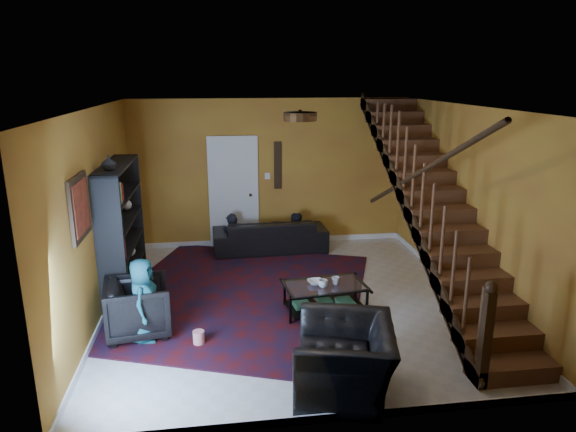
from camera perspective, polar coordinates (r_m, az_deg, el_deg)
name	(u,v)px	position (r m, az deg, el deg)	size (l,w,h in m)	color
floor	(290,301)	(7.63, 0.25, -9.48)	(5.50, 5.50, 0.00)	beige
room	(201,270)	(8.78, -9.68, -5.92)	(5.50, 5.50, 5.50)	gold
staircase	(435,204)	(7.74, 16.02, 1.25)	(0.95, 5.02, 3.18)	brown
bookshelf	(123,234)	(7.91, -17.91, -1.86)	(0.35, 1.80, 2.00)	black
door	(234,194)	(9.83, -6.06, 2.47)	(0.82, 0.05, 2.05)	silver
framed_picture	(79,207)	(6.33, -22.16, 0.89)	(0.04, 0.74, 0.74)	maroon
wall_hanging	(278,165)	(9.79, -1.15, 5.64)	(0.14, 0.03, 0.90)	black
ceiling_fixture	(300,116)	(6.15, 1.37, 11.00)	(0.40, 0.40, 0.10)	#3F2814
rug	(239,295)	(7.85, -5.44, -8.72)	(3.58, 4.09, 0.02)	#400B0C
sofa	(270,235)	(9.65, -2.02, -2.11)	(2.11, 0.82, 0.62)	black
armchair_left	(138,308)	(6.87, -16.30, -9.77)	(0.77, 0.79, 0.72)	black
armchair_right	(345,359)	(5.55, 6.32, -15.52)	(1.13, 0.99, 0.74)	black
person_adult_a	(232,244)	(9.70, -6.23, -3.11)	(0.43, 0.28, 1.19)	black
person_adult_b	(295,242)	(9.81, 0.76, -2.92)	(0.56, 0.44, 1.15)	black
person_child	(143,301)	(6.62, -15.78, -9.03)	(0.53, 0.34, 1.08)	#174757
coffee_table	(325,297)	(7.22, 4.09, -8.93)	(1.18, 0.78, 0.42)	black
cup_a	(323,284)	(7.05, 3.92, -7.50)	(0.13, 0.13, 0.10)	#999999
cup_b	(335,281)	(7.16, 5.29, -7.17)	(0.11, 0.11, 0.10)	#999999
bowl	(315,282)	(7.15, 3.06, -7.35)	(0.22, 0.22, 0.05)	#999999
vase	(109,163)	(7.18, -19.30, 5.60)	(0.18, 0.18, 0.19)	#999999
popcorn_bucket	(199,337)	(6.57, -9.89, -13.12)	(0.14, 0.14, 0.16)	red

